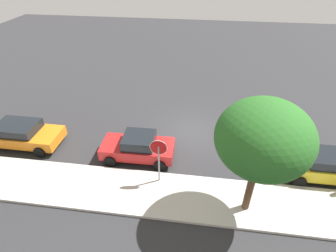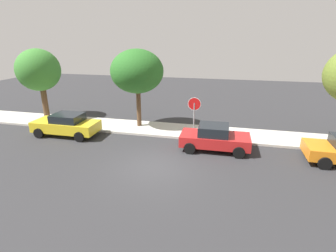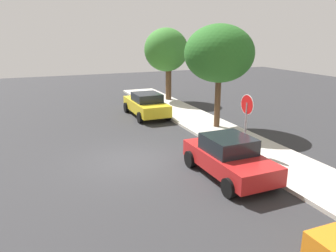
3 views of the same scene
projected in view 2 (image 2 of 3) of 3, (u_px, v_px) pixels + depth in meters
ground_plane at (155, 167)px, 13.10m from camera, size 60.00×60.00×0.00m
sidewalk_curb at (176, 130)px, 17.97m from camera, size 32.00×2.71×0.14m
stop_sign at (194, 110)px, 16.36m from camera, size 0.82×0.08×2.62m
parked_car_red at (214, 138)px, 14.86m from camera, size 3.91×2.00×1.47m
parked_car_yellow at (66, 124)px, 17.08m from camera, size 4.24×1.95×1.46m
street_tree_near_corner at (137, 72)px, 17.53m from camera, size 3.56×3.56×5.44m
street_tree_mid_block at (38, 70)px, 19.59m from camera, size 3.19×3.19×5.37m
fire_hydrant at (74, 124)px, 18.39m from camera, size 0.30×0.22×0.72m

